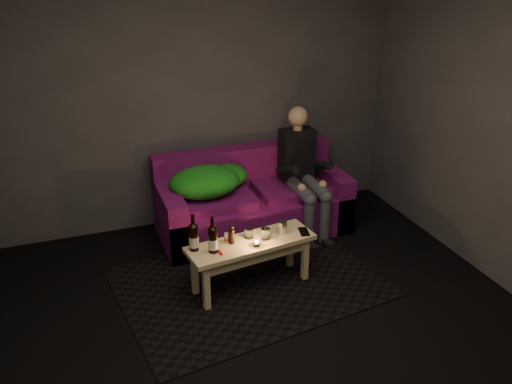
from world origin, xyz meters
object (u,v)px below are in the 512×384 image
at_px(coffee_table, 251,249).
at_px(beer_bottle_b, 213,239).
at_px(sofa, 251,203).
at_px(steel_cup, 282,227).
at_px(beer_bottle_a, 194,237).
at_px(person, 303,170).

bearing_deg(coffee_table, beer_bottle_b, -170.65).
height_order(sofa, steel_cup, sofa).
height_order(beer_bottle_a, beer_bottle_b, beer_bottle_a).
bearing_deg(beer_bottle_a, coffee_table, -3.44).
relative_size(coffee_table, beer_bottle_a, 3.55).
relative_size(sofa, beer_bottle_a, 5.93).
xyz_separation_m(sofa, beer_bottle_a, (-0.80, -0.92, 0.26)).
distance_m(person, beer_bottle_a, 1.50).
height_order(person, beer_bottle_a, person).
xyz_separation_m(person, beer_bottle_a, (-1.27, -0.78, -0.08)).
bearing_deg(person, steel_cup, -124.72).
height_order(sofa, coffee_table, sofa).
bearing_deg(person, beer_bottle_b, -143.10).
xyz_separation_m(beer_bottle_b, steel_cup, (0.61, 0.09, -0.06)).
distance_m(sofa, coffee_table, 1.02).
relative_size(person, beer_bottle_b, 4.04).
relative_size(beer_bottle_b, steel_cup, 2.81).
bearing_deg(coffee_table, person, 44.59).
distance_m(coffee_table, beer_bottle_b, 0.38).
bearing_deg(sofa, steel_cup, -93.66).
height_order(beer_bottle_b, steel_cup, beer_bottle_b).
xyz_separation_m(sofa, steel_cup, (-0.06, -0.91, 0.20)).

